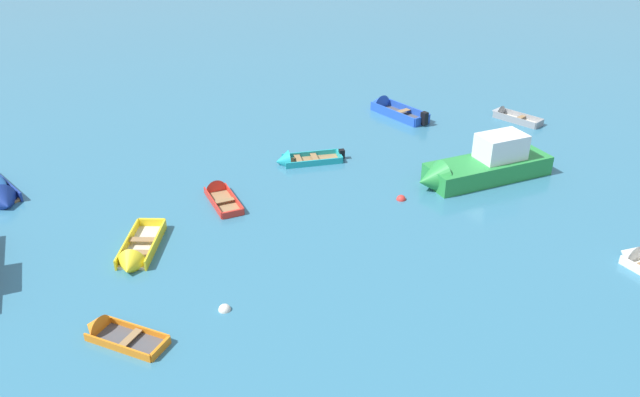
{
  "coord_description": "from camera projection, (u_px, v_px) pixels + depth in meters",
  "views": [
    {
      "loc": [
        -5.77,
        -5.2,
        13.74
      ],
      "look_at": [
        0.0,
        19.62,
        0.15
      ],
      "focal_mm": 35.17,
      "sensor_mm": 36.0,
      "label": 1
    }
  ],
  "objects": [
    {
      "name": "rowboat_grey_midfield_right",
      "position": [
        506.0,
        115.0,
        38.42
      ],
      "size": [
        2.49,
        3.27,
        0.91
      ],
      "color": "beige",
      "rests_on": "ground_plane"
    },
    {
      "name": "rowboat_blue_near_camera",
      "position": [
        389.0,
        108.0,
        39.32
      ],
      "size": [
        3.0,
        4.58,
        1.22
      ],
      "color": "#4C4C51",
      "rests_on": "ground_plane"
    },
    {
      "name": "mooring_buoy_outer_edge",
      "position": [
        225.0,
        310.0,
        21.89
      ],
      "size": [
        0.44,
        0.44,
        0.44
      ],
      "primitive_type": "sphere",
      "color": "silver",
      "rests_on": "ground_plane"
    },
    {
      "name": "mooring_buoy_between_boats_left",
      "position": [
        401.0,
        200.0,
        29.11
      ],
      "size": [
        0.44,
        0.44,
        0.44
      ],
      "primitive_type": "sphere",
      "color": "red",
      "rests_on": "ground_plane"
    },
    {
      "name": "rowboat_orange_near_left",
      "position": [
        107.0,
        331.0,
        20.67
      ],
      "size": [
        3.02,
        2.59,
        0.97
      ],
      "color": "#4C4C51",
      "rests_on": "ground_plane"
    },
    {
      "name": "rowboat_turquoise_midfield_left",
      "position": [
        295.0,
        160.0,
        32.58
      ],
      "size": [
        3.66,
        1.25,
        1.11
      ],
      "color": "#99754C",
      "rests_on": "ground_plane"
    },
    {
      "name": "rowboat_yellow_outer_right",
      "position": [
        135.0,
        257.0,
        24.51
      ],
      "size": [
        2.05,
        3.92,
        1.11
      ],
      "color": "beige",
      "rests_on": "ground_plane"
    },
    {
      "name": "rowboat_red_cluster_outer",
      "position": [
        218.0,
        193.0,
        29.41
      ],
      "size": [
        1.65,
        3.35,
        0.97
      ],
      "color": "#99754C",
      "rests_on": "ground_plane"
    },
    {
      "name": "motor_launch_green_back_row_left",
      "position": [
        480.0,
        166.0,
        30.64
      ],
      "size": [
        7.37,
        3.22,
        2.54
      ],
      "color": "#288C3D",
      "rests_on": "ground_plane"
    }
  ]
}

